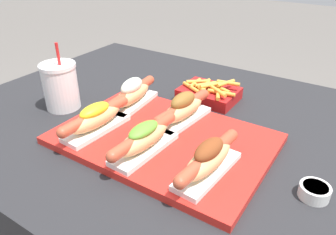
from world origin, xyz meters
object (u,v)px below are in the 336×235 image
hot_dog_0 (96,118)px  hot_dog_4 (183,109)px  hot_dog_1 (144,138)px  hot_dog_3 (132,94)px  hot_dog_2 (208,159)px  drink_cup (61,86)px  fries_basket (209,93)px  serving_tray (163,139)px  sauce_bowl (314,191)px

hot_dog_0 → hot_dog_4: hot_dog_4 is taller
hot_dog_1 → hot_dog_3: hot_dog_3 is taller
hot_dog_1 → hot_dog_4: (0.00, 0.16, 0.00)m
hot_dog_2 → hot_dog_3: bearing=153.8°
drink_cup → hot_dog_1: bearing=-11.7°
fries_basket → serving_tray: bearing=-87.0°
drink_cup → fries_basket: size_ratio=1.12×
hot_dog_4 → drink_cup: 0.35m
hot_dog_1 → fries_basket: bearing=92.3°
hot_dog_0 → fries_basket: 0.36m
hot_dog_4 → drink_cup: bearing=-165.5°
hot_dog_3 → hot_dog_1: bearing=-45.1°
hot_dog_1 → drink_cup: 0.35m
hot_dog_3 → drink_cup: size_ratio=1.14×
hot_dog_0 → drink_cup: 0.20m
hot_dog_0 → hot_dog_4: size_ratio=1.00×
hot_dog_1 → hot_dog_4: size_ratio=1.00×
hot_dog_1 → hot_dog_4: bearing=89.2°
hot_dog_4 → drink_cup: (-0.34, -0.09, 0.01)m
hot_dog_4 → fries_basket: 0.19m
serving_tray → hot_dog_1: size_ratio=2.27×
fries_basket → sauce_bowl: bearing=-36.9°
hot_dog_2 → fries_basket: size_ratio=1.27×
serving_tray → sauce_bowl: size_ratio=8.62×
hot_dog_0 → serving_tray: bearing=24.6°
hot_dog_0 → hot_dog_3: hot_dog_3 is taller
hot_dog_1 → sauce_bowl: bearing=12.3°
hot_dog_1 → hot_dog_4: 0.16m
hot_dog_4 → hot_dog_2: bearing=-45.7°
hot_dog_1 → serving_tray: bearing=89.9°
sauce_bowl → serving_tray: bearing=179.9°
drink_cup → fries_basket: drink_cup is taller
hot_dog_2 → hot_dog_4: bearing=134.3°
sauce_bowl → drink_cup: 0.68m
hot_dog_2 → drink_cup: size_ratio=1.14×
hot_dog_2 → hot_dog_3: 0.34m
hot_dog_1 → sauce_bowl: size_ratio=3.79×
sauce_bowl → fries_basket: 0.44m
serving_tray → hot_dog_4: (0.00, 0.08, 0.04)m
fries_basket → hot_dog_2: bearing=-63.8°
sauce_bowl → fries_basket: size_ratio=0.34×
hot_dog_2 → hot_dog_4: (-0.15, 0.15, 0.00)m
drink_cup → fries_basket: bearing=39.7°
hot_dog_1 → hot_dog_2: 0.15m
serving_tray → hot_dog_4: bearing=88.6°
hot_dog_1 → fries_basket: (-0.01, 0.34, -0.03)m
hot_dog_1 → sauce_bowl: (0.34, 0.07, -0.04)m
hot_dog_3 → fries_basket: 0.23m
hot_dog_0 → hot_dog_3: bearing=93.9°
sauce_bowl → fries_basket: fries_basket is taller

